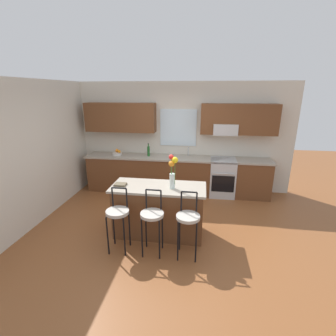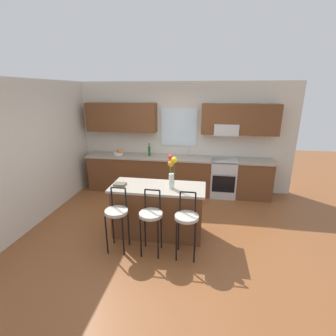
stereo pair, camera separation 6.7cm
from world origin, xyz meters
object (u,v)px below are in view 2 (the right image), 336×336
bar_stool_middle (151,217)px  flower_vase (172,170)px  fruit_bowl_oranges (118,153)px  kitchen_island (158,210)px  cookbook (120,184)px  oven_range (223,178)px  bar_stool_near (117,214)px  bottle_olive_oil (149,151)px  bar_stool_far (187,220)px

bar_stool_middle → flower_vase: 0.82m
fruit_bowl_oranges → bar_stool_middle: bearing=-60.5°
kitchen_island → cookbook: bearing=-175.7°
kitchen_island → bar_stool_middle: bar_stool_middle is taller
kitchen_island → flower_vase: 0.82m
oven_range → kitchen_island: (-1.23, -1.92, 0.00)m
bar_stool_near → fruit_bowl_oranges: (-0.87, 2.51, 0.33)m
flower_vase → bottle_olive_oil: flower_vase is taller
bar_stool_near → bar_stool_middle: bearing=0.0°
kitchen_island → fruit_bowl_oranges: (-1.42, 1.95, 0.50)m
bar_stool_middle → bar_stool_near: bearing=180.0°
bar_stool_middle → fruit_bowl_oranges: fruit_bowl_oranges is taller
flower_vase → fruit_bowl_oranges: flower_vase is taller
bar_stool_near → bar_stool_middle: (0.55, 0.00, 0.00)m
cookbook → fruit_bowl_oranges: 2.14m
bottle_olive_oil → cookbook: bearing=-91.7°
cookbook → fruit_bowl_oranges: (-0.76, 2.00, 0.03)m
kitchen_island → bar_stool_middle: size_ratio=1.56×
bar_stool_middle → fruit_bowl_oranges: 2.90m
kitchen_island → bar_stool_near: (-0.55, -0.56, 0.17)m
bar_stool_far → flower_vase: (-0.30, 0.49, 0.61)m
oven_range → bar_stool_near: 3.06m
bar_stool_middle → kitchen_island: bearing=90.0°
kitchen_island → bar_stool_far: bearing=-45.3°
fruit_bowl_oranges → kitchen_island: bearing=-53.9°
flower_vase → kitchen_island: bearing=165.5°
kitchen_island → bar_stool_near: size_ratio=1.56×
bar_stool_near → cookbook: bearing=102.4°
kitchen_island → bottle_olive_oil: size_ratio=4.98×
flower_vase → bar_stool_far: bearing=-58.7°
bar_stool_middle → flower_vase: (0.25, 0.49, 0.61)m
fruit_bowl_oranges → bottle_olive_oil: size_ratio=0.74×
flower_vase → bottle_olive_oil: bearing=113.0°
bar_stool_far → bottle_olive_oil: bottle_olive_oil is taller
kitchen_island → bottle_olive_oil: bottle_olive_oil is taller
oven_range → cookbook: (-1.89, -1.97, 0.48)m
bottle_olive_oil → oven_range: bearing=-0.8°
bar_stool_far → fruit_bowl_oranges: fruit_bowl_oranges is taller
flower_vase → fruit_bowl_oranges: size_ratio=2.42×
bar_stool_near → bar_stool_far: same height
bar_stool_near → cookbook: (-0.11, 0.51, 0.30)m
bar_stool_middle → cookbook: (-0.66, 0.51, 0.30)m
bottle_olive_oil → bar_stool_near: bearing=-88.8°
kitchen_island → cookbook: size_ratio=8.10×
kitchen_island → bottle_olive_oil: (-0.60, 1.95, 0.59)m
bar_stool_near → flower_vase: 1.12m
oven_range → flower_vase: 2.35m
bar_stool_near → fruit_bowl_oranges: 2.67m
bar_stool_near → cookbook: 0.60m
kitchen_island → cookbook: 0.81m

